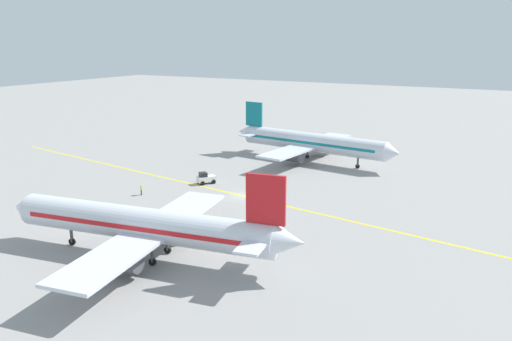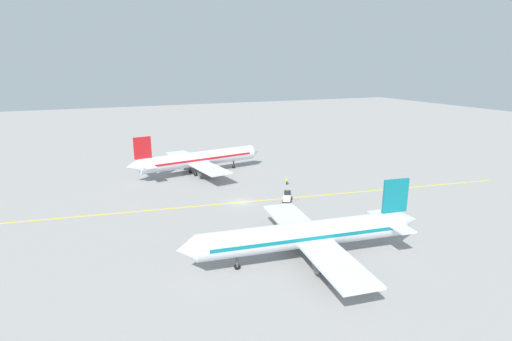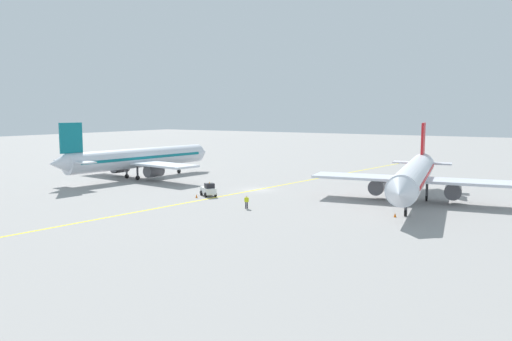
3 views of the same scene
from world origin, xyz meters
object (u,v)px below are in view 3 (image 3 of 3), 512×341
object	(u,v)px
airplane_at_gate	(138,159)
baggage_tug_white	(208,190)
ground_crew_worker	(247,202)
airplane_adjacent_stand	(414,175)
traffic_cone_mid_apron	(395,215)
traffic_cone_near_nose	(196,196)

from	to	relation	value
airplane_at_gate	baggage_tug_white	world-z (taller)	airplane_at_gate
airplane_at_gate	ground_crew_worker	distance (m)	35.97
airplane_adjacent_stand	baggage_tug_white	distance (m)	29.24
airplane_at_gate	traffic_cone_mid_apron	world-z (taller)	airplane_at_gate
airplane_at_gate	baggage_tug_white	xyz separation A→B (m)	(23.08, -8.80, -2.81)
airplane_at_gate	airplane_adjacent_stand	distance (m)	50.09
airplane_at_gate	traffic_cone_near_nose	distance (m)	25.32
baggage_tug_white	traffic_cone_mid_apron	world-z (taller)	baggage_tug_white
airplane_adjacent_stand	traffic_cone_near_nose	bearing A→B (deg)	-154.46
traffic_cone_near_nose	traffic_cone_mid_apron	xyz separation A→B (m)	(28.25, 2.02, 0.00)
ground_crew_worker	traffic_cone_near_nose	world-z (taller)	ground_crew_worker
baggage_tug_white	ground_crew_worker	xyz separation A→B (m)	(10.00, -5.04, 0.01)
ground_crew_worker	airplane_at_gate	bearing A→B (deg)	157.29
ground_crew_worker	traffic_cone_mid_apron	world-z (taller)	ground_crew_worker
airplane_at_gate	traffic_cone_near_nose	size ratio (longest dim) A/B	64.62
airplane_at_gate	traffic_cone_mid_apron	size ratio (longest dim) A/B	64.62
baggage_tug_white	traffic_cone_near_nose	xyz separation A→B (m)	(-0.52, -2.17, -0.63)
traffic_cone_near_nose	traffic_cone_mid_apron	distance (m)	28.32
traffic_cone_mid_apron	airplane_adjacent_stand	bearing A→B (deg)	93.93
airplane_at_gate	traffic_cone_near_nose	bearing A→B (deg)	-25.94
baggage_tug_white	traffic_cone_mid_apron	size ratio (longest dim) A/B	6.06
airplane_adjacent_stand	traffic_cone_mid_apron	world-z (taller)	airplane_adjacent_stand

